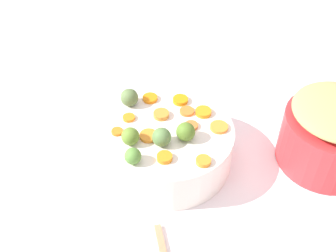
# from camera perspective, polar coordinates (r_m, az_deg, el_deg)

# --- Properties ---
(tabletop) EXTENTS (2.40, 2.40, 0.02)m
(tabletop) POSITION_cam_1_polar(r_m,az_deg,el_deg) (0.96, 1.26, -6.15)
(tabletop) COLOR white
(tabletop) RESTS_ON ground
(serving_bowl_carrots) EXTENTS (0.29, 0.29, 0.10)m
(serving_bowl_carrots) POSITION_cam_1_polar(r_m,az_deg,el_deg) (0.94, -0.00, -2.62)
(serving_bowl_carrots) COLOR white
(serving_bowl_carrots) RESTS_ON tabletop
(metal_pot) EXTENTS (0.22, 0.22, 0.12)m
(metal_pot) POSITION_cam_1_polar(r_m,az_deg,el_deg) (1.00, 21.04, -1.70)
(metal_pot) COLOR red
(metal_pot) RESTS_ON tabletop
(carrot_slice_0) EXTENTS (0.05, 0.05, 0.01)m
(carrot_slice_0) POSITION_cam_1_polar(r_m,az_deg,el_deg) (0.98, -2.44, 3.78)
(carrot_slice_0) COLOR orange
(carrot_slice_0) RESTS_ON serving_bowl_carrots
(carrot_slice_1) EXTENTS (0.04, 0.04, 0.01)m
(carrot_slice_1) POSITION_cam_1_polar(r_m,az_deg,el_deg) (0.91, 3.16, 0.06)
(carrot_slice_1) COLOR orange
(carrot_slice_1) RESTS_ON serving_bowl_carrots
(carrot_slice_2) EXTENTS (0.05, 0.05, 0.01)m
(carrot_slice_2) POSITION_cam_1_polar(r_m,az_deg,el_deg) (0.89, -2.65, -1.33)
(carrot_slice_2) COLOR orange
(carrot_slice_2) RESTS_ON serving_bowl_carrots
(carrot_slice_3) EXTENTS (0.04, 0.04, 0.01)m
(carrot_slice_3) POSITION_cam_1_polar(r_m,az_deg,el_deg) (0.94, 2.58, 2.00)
(carrot_slice_3) COLOR orange
(carrot_slice_3) RESTS_ON serving_bowl_carrots
(carrot_slice_4) EXTENTS (0.04, 0.04, 0.01)m
(carrot_slice_4) POSITION_cam_1_polar(r_m,az_deg,el_deg) (0.94, 4.81, 1.90)
(carrot_slice_4) COLOR orange
(carrot_slice_4) RESTS_ON serving_bowl_carrots
(carrot_slice_5) EXTENTS (0.06, 0.06, 0.01)m
(carrot_slice_5) POSITION_cam_1_polar(r_m,az_deg,el_deg) (0.91, 6.93, -0.15)
(carrot_slice_5) COLOR orange
(carrot_slice_5) RESTS_ON serving_bowl_carrots
(carrot_slice_6) EXTENTS (0.04, 0.04, 0.01)m
(carrot_slice_6) POSITION_cam_1_polar(r_m,az_deg,el_deg) (0.97, 1.69, 3.53)
(carrot_slice_6) COLOR orange
(carrot_slice_6) RESTS_ON serving_bowl_carrots
(carrot_slice_7) EXTENTS (0.04, 0.04, 0.01)m
(carrot_slice_7) POSITION_cam_1_polar(r_m,az_deg,el_deg) (0.93, -0.92, 1.58)
(carrot_slice_7) COLOR orange
(carrot_slice_7) RESTS_ON serving_bowl_carrots
(carrot_slice_8) EXTENTS (0.03, 0.03, 0.01)m
(carrot_slice_8) POSITION_cam_1_polar(r_m,az_deg,el_deg) (0.90, -6.96, -0.95)
(carrot_slice_8) COLOR orange
(carrot_slice_8) RESTS_ON serving_bowl_carrots
(carrot_slice_9) EXTENTS (0.03, 0.03, 0.01)m
(carrot_slice_9) POSITION_cam_1_polar(r_m,az_deg,el_deg) (0.93, -5.32, 1.13)
(carrot_slice_9) COLOR orange
(carrot_slice_9) RESTS_ON serving_bowl_carrots
(carrot_slice_10) EXTENTS (0.04, 0.04, 0.01)m
(carrot_slice_10) POSITION_cam_1_polar(r_m,az_deg,el_deg) (0.84, -0.46, -4.27)
(carrot_slice_10) COLOR orange
(carrot_slice_10) RESTS_ON serving_bowl_carrots
(carrot_slice_11) EXTENTS (0.04, 0.04, 0.01)m
(carrot_slice_11) POSITION_cam_1_polar(r_m,az_deg,el_deg) (0.84, 4.82, -4.75)
(carrot_slice_11) COLOR orange
(carrot_slice_11) RESTS_ON serving_bowl_carrots
(brussels_sprout_0) EXTENTS (0.04, 0.04, 0.04)m
(brussels_sprout_0) POSITION_cam_1_polar(r_m,az_deg,el_deg) (0.96, -5.25, 3.88)
(brussels_sprout_0) COLOR #57703F
(brussels_sprout_0) RESTS_ON serving_bowl_carrots
(brussels_sprout_1) EXTENTS (0.03, 0.03, 0.03)m
(brussels_sprout_1) POSITION_cam_1_polar(r_m,az_deg,el_deg) (0.83, -4.78, -4.09)
(brussels_sprout_1) COLOR #548837
(brussels_sprout_1) RESTS_ON serving_bowl_carrots
(brussels_sprout_2) EXTENTS (0.04, 0.04, 0.04)m
(brussels_sprout_2) POSITION_cam_1_polar(r_m,az_deg,el_deg) (0.87, 2.40, -0.84)
(brussels_sprout_2) COLOR #527728
(brussels_sprout_2) RESTS_ON serving_bowl_carrots
(brussels_sprout_3) EXTENTS (0.04, 0.04, 0.04)m
(brussels_sprout_3) POSITION_cam_1_polar(r_m,az_deg,el_deg) (0.87, -5.12, -1.40)
(brussels_sprout_3) COLOR olive
(brussels_sprout_3) RESTS_ON serving_bowl_carrots
(brussels_sprout_4) EXTENTS (0.04, 0.04, 0.04)m
(brussels_sprout_4) POSITION_cam_1_polar(r_m,az_deg,el_deg) (0.86, -0.88, -1.51)
(brussels_sprout_4) COLOR #557A40
(brussels_sprout_4) RESTS_ON serving_bowl_carrots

